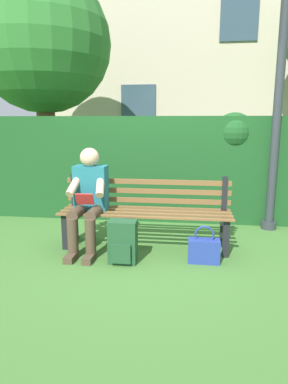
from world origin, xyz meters
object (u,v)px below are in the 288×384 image
at_px(backpack, 123,242).
at_px(park_bench, 146,210).
at_px(handbag, 204,250).
at_px(lamp_post, 280,79).
at_px(tree, 38,47).
at_px(person_seated, 88,197).

bearing_deg(backpack, park_bench, -108.85).
bearing_deg(backpack, handbag, -172.66).
bearing_deg(lamp_post, park_bench, 28.42).
bearing_deg(handbag, tree, -45.41).
xyz_separation_m(park_bench, backpack, (0.18, 0.53, -0.22)).
relative_size(park_bench, lamp_post, 0.57).
relative_size(park_bench, person_seated, 1.69).
bearing_deg(handbag, person_seated, -10.49).
bearing_deg(tree, backpack, 124.61).
relative_size(park_bench, tree, 0.47).
xyz_separation_m(handbag, lamp_post, (-0.95, -1.29, 1.86)).
relative_size(handbag, lamp_post, 0.12).
xyz_separation_m(park_bench, lamp_post, (-1.62, -0.88, 1.55)).
height_order(tree, backpack, tree).
xyz_separation_m(tree, lamp_post, (-4.04, 1.84, -0.85)).
height_order(park_bench, tree, tree).
distance_m(park_bench, handbag, 0.85).
distance_m(park_bench, person_seated, 0.69).
height_order(backpack, handbag, backpack).
distance_m(person_seated, lamp_post, 2.85).
xyz_separation_m(person_seated, backpack, (-0.47, 0.35, -0.40)).
distance_m(park_bench, tree, 4.36).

